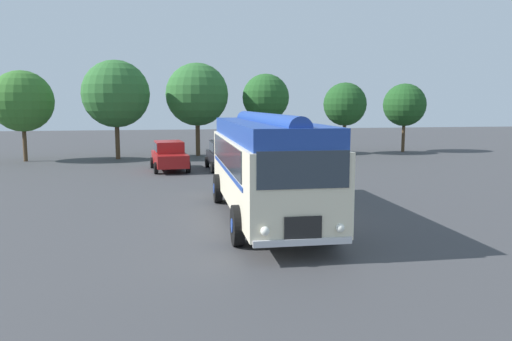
% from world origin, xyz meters
% --- Properties ---
extents(ground_plane, '(120.00, 120.00, 0.00)m').
position_xyz_m(ground_plane, '(0.00, 0.00, 0.00)').
color(ground_plane, '#3D3D3F').
extents(vintage_bus, '(3.07, 10.19, 3.49)m').
position_xyz_m(vintage_bus, '(-0.95, 0.51, 1.89)').
color(vintage_bus, beige).
rests_on(vintage_bus, ground).
extents(car_near_left, '(2.25, 4.34, 1.66)m').
position_xyz_m(car_near_left, '(-3.85, 13.39, 0.85)').
color(car_near_left, maroon).
rests_on(car_near_left, ground).
extents(car_mid_left, '(2.07, 4.25, 1.66)m').
position_xyz_m(car_mid_left, '(-0.69, 13.09, 0.85)').
color(car_mid_left, black).
rests_on(car_mid_left, ground).
extents(car_mid_right, '(2.38, 4.39, 1.66)m').
position_xyz_m(car_mid_right, '(1.86, 13.64, 0.85)').
color(car_mid_right, '#4C5156').
rests_on(car_mid_right, ground).
extents(tree_far_left, '(4.00, 4.00, 5.97)m').
position_xyz_m(tree_far_left, '(-13.16, 19.79, 4.00)').
color(tree_far_left, '#4C3823').
rests_on(tree_far_left, ground).
extents(tree_left_of_centre, '(4.58, 4.58, 6.76)m').
position_xyz_m(tree_left_of_centre, '(-7.26, 20.00, 4.40)').
color(tree_left_of_centre, '#4C3823').
rests_on(tree_left_of_centre, ground).
extents(tree_centre, '(4.55, 4.55, 6.74)m').
position_xyz_m(tree_centre, '(-1.64, 21.37, 4.48)').
color(tree_centre, '#4C3823').
rests_on(tree_centre, ground).
extents(tree_right_of_centre, '(3.50, 3.50, 6.02)m').
position_xyz_m(tree_right_of_centre, '(3.53, 21.38, 4.29)').
color(tree_right_of_centre, '#4C3823').
rests_on(tree_right_of_centre, ground).
extents(tree_far_right, '(3.26, 3.26, 5.39)m').
position_xyz_m(tree_far_right, '(9.35, 20.58, 3.79)').
color(tree_far_right, '#4C3823').
rests_on(tree_far_right, ground).
extents(tree_extra_right, '(3.34, 3.34, 5.39)m').
position_xyz_m(tree_extra_right, '(14.60, 21.33, 3.72)').
color(tree_extra_right, '#4C3823').
rests_on(tree_extra_right, ground).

